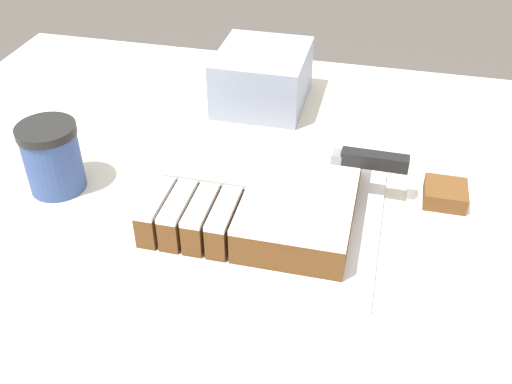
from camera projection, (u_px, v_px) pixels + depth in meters
The scene contains 7 objects.
cake_board at pixel (256, 209), 0.91m from camera, with size 0.37×0.34×0.01m.
cake at pixel (259, 191), 0.89m from camera, with size 0.29×0.26×0.06m.
knife at pixel (348, 158), 0.89m from camera, with size 0.33×0.03×0.02m.
coffee_cup at pixel (52, 157), 0.92m from camera, with size 0.09×0.09×0.11m.
paper_napkin at pixel (443, 202), 0.92m from camera, with size 0.11×0.11×0.01m.
brownie at pixel (445, 194), 0.91m from camera, with size 0.06×0.06×0.03m.
storage_box at pixel (262, 77), 1.15m from camera, with size 0.17×0.18×0.11m.
Camera 1 is at (0.14, -0.69, 1.48)m, focal length 42.00 mm.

